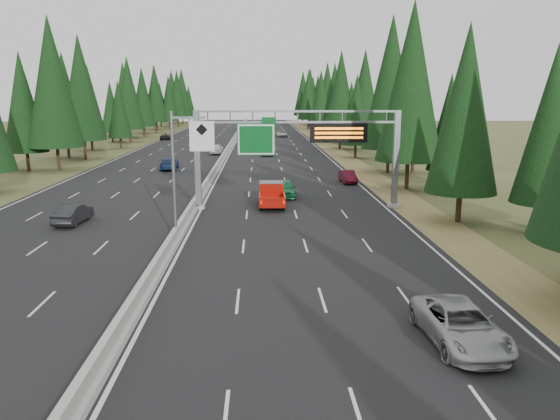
{
  "coord_description": "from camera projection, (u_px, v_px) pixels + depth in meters",
  "views": [
    {
      "loc": [
        5.26,
        -8.3,
        8.9
      ],
      "look_at": [
        6.33,
        20.0,
        3.02
      ],
      "focal_mm": 35.0,
      "sensor_mm": 36.0,
      "label": 1
    }
  ],
  "objects": [
    {
      "name": "road",
      "position": [
        227.0,
        153.0,
        88.0
      ],
      "size": [
        32.0,
        260.0,
        0.08
      ],
      "primitive_type": "cube",
      "color": "black",
      "rests_on": "ground"
    },
    {
      "name": "car_ahead_dkgrey",
      "position": [
        267.0,
        151.0,
        83.72
      ],
      "size": [
        1.98,
        4.64,
        1.33
      ],
      "primitive_type": "imported",
      "rotation": [
        0.0,
        0.0,
        0.02
      ],
      "color": "black",
      "rests_on": "road"
    },
    {
      "name": "shoulder_right",
      "position": [
        337.0,
        153.0,
        88.66
      ],
      "size": [
        3.6,
        260.0,
        0.06
      ],
      "primitive_type": "cube",
      "color": "olive",
      "rests_on": "ground"
    },
    {
      "name": "sign_gantry",
      "position": [
        306.0,
        144.0,
        43.12
      ],
      "size": [
        16.75,
        0.98,
        7.8
      ],
      "color": "slate",
      "rests_on": "road"
    },
    {
      "name": "car_onc_blue",
      "position": [
        169.0,
        164.0,
        67.56
      ],
      "size": [
        2.36,
        5.19,
        1.47
      ],
      "primitive_type": "imported",
      "rotation": [
        0.0,
        0.0,
        3.2
      ],
      "color": "navy",
      "rests_on": "road"
    },
    {
      "name": "shoulder_left",
      "position": [
        116.0,
        153.0,
        87.35
      ],
      "size": [
        3.6,
        260.0,
        0.06
      ],
      "primitive_type": "cube",
      "color": "#404C23",
      "rests_on": "ground"
    },
    {
      "name": "tree_row_right",
      "position": [
        367.0,
        94.0,
        82.9
      ],
      "size": [
        12.01,
        240.03,
        18.78
      ],
      "color": "black",
      "rests_on": "ground"
    },
    {
      "name": "tree_row_left",
      "position": [
        89.0,
        95.0,
        86.85
      ],
      "size": [
        11.42,
        240.9,
        18.4
      ],
      "color": "black",
      "rests_on": "ground"
    },
    {
      "name": "median_barrier",
      "position": [
        227.0,
        151.0,
        87.93
      ],
      "size": [
        0.7,
        260.0,
        0.85
      ],
      "color": "gray",
      "rests_on": "road"
    },
    {
      "name": "car_onc_white",
      "position": [
        217.0,
        149.0,
        85.86
      ],
      "size": [
        2.04,
        4.82,
        1.62
      ],
      "primitive_type": "imported",
      "rotation": [
        0.0,
        0.0,
        3.12
      ],
      "color": "silver",
      "rests_on": "road"
    },
    {
      "name": "red_pickup",
      "position": [
        272.0,
        193.0,
        45.16
      ],
      "size": [
        2.05,
        5.75,
        1.87
      ],
      "color": "black",
      "rests_on": "road"
    },
    {
      "name": "car_ahead_green",
      "position": [
        285.0,
        189.0,
        48.98
      ],
      "size": [
        1.81,
        4.44,
        1.51
      ],
      "primitive_type": "imported",
      "rotation": [
        0.0,
        0.0,
        0.01
      ],
      "color": "#176639",
      "rests_on": "road"
    },
    {
      "name": "car_onc_far",
      "position": [
        166.0,
        136.0,
        115.32
      ],
      "size": [
        2.28,
        4.66,
        1.28
      ],
      "primitive_type": "imported",
      "rotation": [
        0.0,
        0.0,
        3.18
      ],
      "color": "black",
      "rests_on": "road"
    },
    {
      "name": "hov_sign_pole",
      "position": [
        183.0,
        167.0,
        33.23
      ],
      "size": [
        2.8,
        0.5,
        8.0
      ],
      "color": "slate",
      "rests_on": "road"
    },
    {
      "name": "car_ahead_far",
      "position": [
        244.0,
        130.0,
        137.1
      ],
      "size": [
        1.89,
        4.11,
        1.36
      ],
      "primitive_type": "imported",
      "rotation": [
        0.0,
        0.0,
        0.07
      ],
      "color": "black",
      "rests_on": "road"
    },
    {
      "name": "car_onc_near",
      "position": [
        73.0,
        214.0,
        38.65
      ],
      "size": [
        1.79,
        4.34,
        1.4
      ],
      "primitive_type": "imported",
      "rotation": [
        0.0,
        0.0,
        3.07
      ],
      "color": "black",
      "rests_on": "road"
    },
    {
      "name": "car_ahead_white",
      "position": [
        281.0,
        134.0,
        123.39
      ],
      "size": [
        2.68,
        5.1,
        1.37
      ],
      "primitive_type": "imported",
      "rotation": [
        0.0,
        0.0,
        0.09
      ],
      "color": "silver",
      "rests_on": "road"
    },
    {
      "name": "car_ahead_dkred",
      "position": [
        348.0,
        177.0,
        57.07
      ],
      "size": [
        1.52,
        3.92,
        1.27
      ],
      "primitive_type": "imported",
      "rotation": [
        0.0,
        0.0,
        0.05
      ],
      "color": "#530B1B",
      "rests_on": "road"
    },
    {
      "name": "silver_minivan",
      "position": [
        460.0,
        325.0,
        19.78
      ],
      "size": [
        2.65,
        5.27,
        1.43
      ],
      "primitive_type": "imported",
      "rotation": [
        0.0,
        0.0,
        0.05
      ],
      "color": "#9C9CA0",
      "rests_on": "road"
    }
  ]
}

